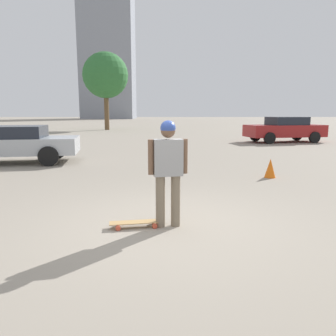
% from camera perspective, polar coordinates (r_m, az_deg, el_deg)
% --- Properties ---
extents(ground_plane, '(220.00, 220.00, 0.00)m').
position_cam_1_polar(ground_plane, '(5.24, 0.00, -10.08)').
color(ground_plane, gray).
extents(person, '(0.60, 0.28, 1.65)m').
position_cam_1_polar(person, '(4.99, 0.00, 0.48)').
color(person, '#7A6B56').
rests_on(person, ground_plane).
extents(skateboard, '(0.84, 0.35, 0.09)m').
position_cam_1_polar(skateboard, '(5.19, -5.57, -9.49)').
color(skateboard, tan).
rests_on(skateboard, ground_plane).
extents(car_parked_near, '(4.76, 2.64, 1.30)m').
position_cam_1_polar(car_parked_near, '(12.71, -25.55, 3.93)').
color(car_parked_near, '#ADB2B7').
rests_on(car_parked_near, ground_plane).
extents(car_parked_far, '(4.80, 2.63, 1.48)m').
position_cam_1_polar(car_parked_far, '(20.68, 19.68, 6.41)').
color(car_parked_far, maroon).
rests_on(car_parked_far, ground_plane).
extents(building_block_distant, '(13.02, 10.67, 41.59)m').
position_cam_1_polar(building_block_distant, '(90.50, -10.49, 21.74)').
color(building_block_distant, gray).
rests_on(building_block_distant, ground_plane).
extents(tree_distant, '(4.42, 4.42, 7.50)m').
position_cam_1_polar(tree_distant, '(33.66, -10.83, 15.54)').
color(tree_distant, brown).
rests_on(tree_distant, ground_plane).
extents(traffic_cone, '(0.30, 0.30, 0.52)m').
position_cam_1_polar(traffic_cone, '(9.35, 17.38, -0.03)').
color(traffic_cone, orange).
rests_on(traffic_cone, ground_plane).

